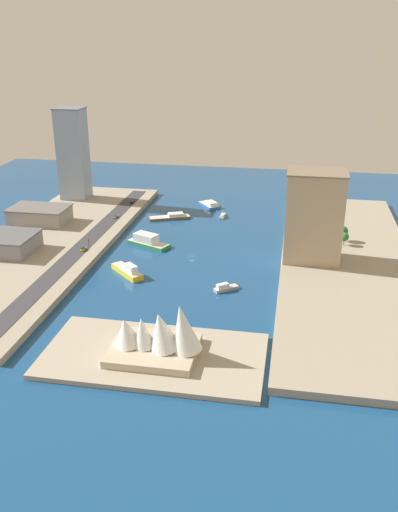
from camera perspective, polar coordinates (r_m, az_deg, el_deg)
The scene contains 21 objects.
ground_plane at distance 306.68m, azimuth -0.75°, elevation -0.03°, with size 440.00×440.00×0.00m, color navy.
quay_west at distance 302.74m, azimuth 15.22°, elevation -0.82°, with size 70.00×240.00×3.35m, color #9E937F.
quay_east at distance 331.80m, azimuth -15.31°, elevation 1.23°, with size 70.00×240.00×3.35m, color #9E937F.
peninsula_point at distance 214.97m, azimuth -4.73°, elevation -10.32°, with size 85.47×45.11×2.00m, color #A89E89.
road_strip at distance 322.57m, azimuth -11.79°, elevation 1.29°, with size 10.31×228.00×0.15m, color #38383D.
ferry_green_doubledeck at distance 322.92m, azimuth -5.41°, elevation 1.59°, with size 27.57×18.87×7.01m.
ferry_yellow_fast at distance 285.40m, azimuth -7.47°, elevation -1.52°, with size 21.28×20.58×6.68m.
catamaran_blue at distance 395.30m, azimuth 1.13°, elevation 5.41°, with size 18.02×20.25×4.15m.
sailboat_small_white at distance 372.41m, azimuth 2.48°, elevation 4.23°, with size 2.89×11.90×12.28m.
yacht_sleek_gray at distance 266.56m, azimuth 2.76°, elevation -3.32°, with size 12.24×10.44×3.78m.
barge_flat_brown at distance 369.45m, azimuth -2.92°, elevation 4.12°, with size 28.22×17.46×3.65m.
carpark_squat_concrete at distance 364.90m, azimuth -16.28°, elevation 4.17°, with size 36.82×24.08×10.09m.
tower_tall_glass at distance 407.81m, azimuth -13.01°, elevation 10.33°, with size 19.75×17.28×64.69m.
warehouse_low_gray at distance 319.85m, azimuth -19.03°, elevation 1.26°, with size 26.21×28.20×9.80m.
apartment_midrise_tan at distance 292.41m, azimuth 11.91°, elevation 4.08°, with size 30.51×23.34×48.13m.
sedan_silver at distance 364.30m, azimuth -8.74°, elevation 4.11°, with size 2.04×4.91×1.58m.
suv_black at distance 395.00m, azimuth -6.98°, elevation 5.64°, with size 1.96×5.06×1.47m.
taxi_yellow_cab at distance 312.36m, azimuth -12.01°, elevation 0.73°, with size 2.16×5.25×1.57m.
traffic_light_waterfront at distance 310.84m, azimuth -11.45°, elevation 1.35°, with size 0.36×0.36×6.50m.
opera_landmark at distance 209.82m, azimuth -4.28°, elevation -8.31°, with size 35.76×27.19×22.51m.
park_tree_cluster at distance 326.57m, azimuth 14.83°, elevation 2.31°, with size 6.16×12.21×9.05m.
Camera 1 is at (-54.32, 278.33, 116.78)m, focal length 38.33 mm.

